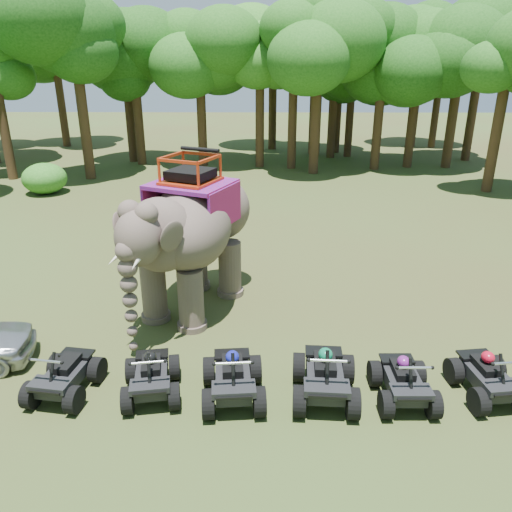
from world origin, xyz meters
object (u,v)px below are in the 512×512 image
object	(u,v)px
atv_0	(64,370)
atv_1	(151,371)
atv_2	(233,372)
atv_5	(490,371)
atv_3	(325,370)
atv_4	(404,376)
elephant	(192,234)

from	to	relation	value
atv_0	atv_1	size ratio (longest dim) A/B	1.01
atv_2	atv_5	world-z (taller)	atv_2
atv_0	atv_5	distance (m)	8.98
atv_3	atv_2	bearing A→B (deg)	-175.02
atv_3	atv_5	distance (m)	3.47
atv_3	atv_5	bearing A→B (deg)	5.11
atv_3	atv_4	bearing A→B (deg)	1.12
atv_1	atv_2	world-z (taller)	atv_2
atv_0	atv_5	size ratio (longest dim) A/B	0.99
elephant	atv_5	world-z (taller)	elephant
atv_0	atv_3	world-z (taller)	atv_3
atv_5	atv_0	bearing A→B (deg)	172.89
atv_0	atv_3	xyz separation A→B (m)	(5.52, -0.07, 0.07)
atv_0	atv_2	distance (m)	3.60
atv_0	atv_5	xyz separation A→B (m)	(8.98, 0.03, 0.01)
atv_1	atv_4	bearing A→B (deg)	-10.43
atv_5	elephant	bearing A→B (deg)	141.74
elephant	atv_3	size ratio (longest dim) A/B	2.91
atv_1	atv_4	xyz separation A→B (m)	(5.29, -0.12, 0.00)
atv_5	atv_3	bearing A→B (deg)	174.32
atv_3	atv_5	size ratio (longest dim) A/B	1.11
atv_4	atv_5	size ratio (longest dim) A/B	0.98
atv_4	atv_5	xyz separation A→B (m)	(1.83, 0.17, 0.01)
atv_1	atv_2	distance (m)	1.74
atv_4	atv_0	bearing A→B (deg)	178.16
atv_2	atv_3	size ratio (longest dim) A/B	0.96
atv_1	atv_3	world-z (taller)	atv_3
elephant	atv_5	bearing A→B (deg)	-7.16
atv_4	atv_2	bearing A→B (deg)	178.98
atv_2	atv_3	xyz separation A→B (m)	(1.93, 0.05, 0.03)
atv_5	atv_2	bearing A→B (deg)	174.28
elephant	atv_1	size ratio (longest dim) A/B	3.31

